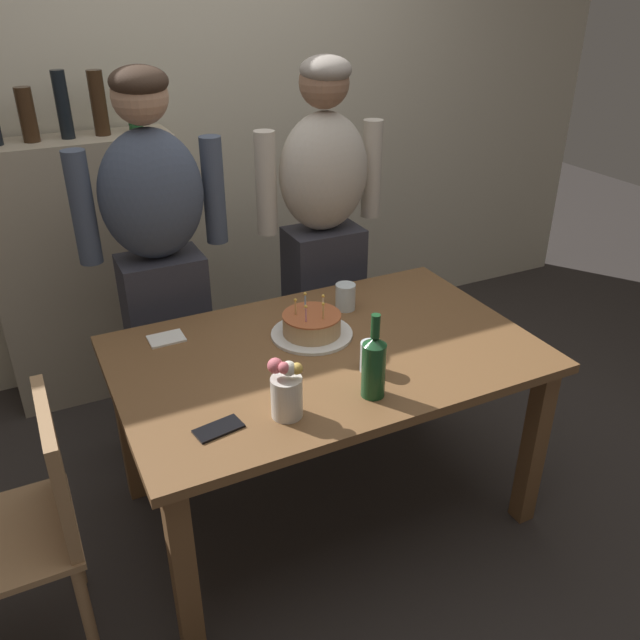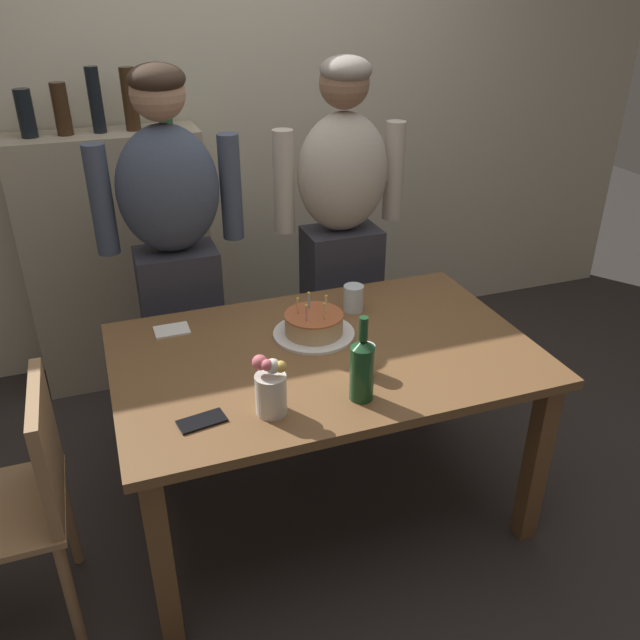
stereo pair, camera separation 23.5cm
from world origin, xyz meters
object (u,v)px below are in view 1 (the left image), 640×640
at_px(flower_vase, 286,391).
at_px(person_woman_cardigan, 324,238).
at_px(water_glass_near, 345,297).
at_px(person_man_bearded, 161,267).
at_px(napkin_stack, 166,339).
at_px(wine_bottle, 374,365).
at_px(dining_chair, 31,517).
at_px(cell_phone, 219,429).
at_px(birthday_cake, 311,326).
at_px(water_glass_far, 370,357).

relative_size(flower_vase, person_woman_cardigan, 0.12).
relative_size(water_glass_near, person_man_bearded, 0.06).
height_order(napkin_stack, person_woman_cardigan, person_woman_cardigan).
distance_m(napkin_stack, flower_vase, 0.67).
relative_size(wine_bottle, person_woman_cardigan, 0.18).
height_order(water_glass_near, dining_chair, dining_chair).
height_order(wine_bottle, cell_phone, wine_bottle).
xyz_separation_m(person_man_bearded, dining_chair, (-0.64, -0.85, -0.36)).
xyz_separation_m(birthday_cake, napkin_stack, (-0.50, 0.21, -0.04)).
bearing_deg(napkin_stack, person_man_bearded, 76.85).
height_order(water_glass_near, water_glass_far, same).
relative_size(wine_bottle, flower_vase, 1.46).
distance_m(birthday_cake, wine_bottle, 0.45).
xyz_separation_m(birthday_cake, wine_bottle, (0.01, -0.44, 0.07)).
distance_m(flower_vase, person_woman_cardigan, 1.18).
xyz_separation_m(birthday_cake, dining_chair, (-1.05, -0.27, -0.26)).
bearing_deg(person_man_bearded, dining_chair, 52.88).
height_order(wine_bottle, napkin_stack, wine_bottle).
distance_m(birthday_cake, flower_vase, 0.51).
distance_m(cell_phone, dining_chair, 0.61).
bearing_deg(napkin_stack, water_glass_near, -5.59).
relative_size(water_glass_near, flower_vase, 0.54).
height_order(water_glass_near, wine_bottle, wine_bottle).
bearing_deg(dining_chair, person_woman_cardigan, 121.31).
relative_size(water_glass_far, flower_vase, 0.54).
relative_size(flower_vase, dining_chair, 0.23).
bearing_deg(napkin_stack, person_woman_cardigan, 23.81).
xyz_separation_m(water_glass_far, cell_phone, (-0.57, -0.09, -0.05)).
bearing_deg(birthday_cake, dining_chair, -165.77).
bearing_deg(flower_vase, water_glass_near, 48.00).
distance_m(cell_phone, flower_vase, 0.23).
xyz_separation_m(water_glass_near, napkin_stack, (-0.72, 0.07, -0.05)).
bearing_deg(wine_bottle, dining_chair, 170.67).
height_order(wine_bottle, dining_chair, wine_bottle).
bearing_deg(water_glass_near, cell_phone, -143.13).
bearing_deg(birthday_cake, water_glass_near, 32.41).
distance_m(birthday_cake, dining_chair, 1.12).
relative_size(water_glass_far, cell_phone, 0.75).
bearing_deg(birthday_cake, cell_phone, -141.29).
height_order(water_glass_far, flower_vase, flower_vase).
bearing_deg(flower_vase, person_woman_cardigan, 58.00).
bearing_deg(dining_chair, flower_vase, 78.77).
relative_size(wine_bottle, person_man_bearded, 0.18).
xyz_separation_m(wine_bottle, flower_vase, (-0.29, 0.02, -0.03)).
bearing_deg(person_woman_cardigan, wine_bottle, 71.97).
relative_size(birthday_cake, water_glass_near, 2.86).
distance_m(wine_bottle, dining_chair, 1.13).
bearing_deg(dining_chair, wine_bottle, 80.67).
bearing_deg(dining_chair, birthday_cake, 104.23).
height_order(cell_phone, flower_vase, flower_vase).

